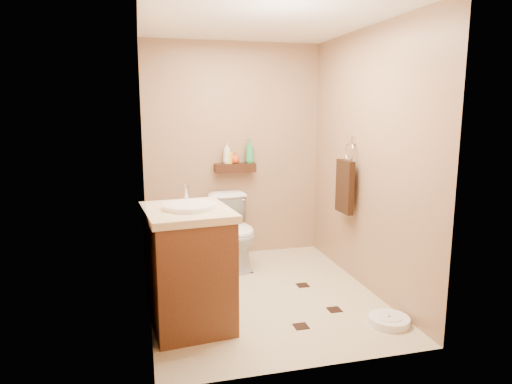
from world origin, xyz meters
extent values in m
plane|color=beige|center=(0.00, 0.00, 0.00)|extent=(2.50, 2.50, 0.00)
cube|color=#A17B5C|center=(0.00, 1.25, 1.20)|extent=(2.00, 0.04, 2.40)
cube|color=#A17B5C|center=(0.00, -1.25, 1.20)|extent=(2.00, 0.04, 2.40)
cube|color=#A17B5C|center=(-1.00, 0.00, 1.20)|extent=(0.04, 2.50, 2.40)
cube|color=#A17B5C|center=(1.00, 0.00, 1.20)|extent=(0.04, 2.50, 2.40)
cube|color=white|center=(0.00, 0.00, 2.40)|extent=(2.00, 2.50, 0.02)
cube|color=#3B1A10|center=(0.00, 1.17, 1.02)|extent=(0.46, 0.14, 0.10)
cube|color=black|center=(-0.38, -0.27, 0.00)|extent=(0.11, 0.11, 0.01)
cube|color=black|center=(0.43, 0.10, 0.00)|extent=(0.11, 0.11, 0.01)
cube|color=black|center=(0.13, -0.69, 0.00)|extent=(0.11, 0.11, 0.01)
cube|color=black|center=(-0.59, 0.52, 0.00)|extent=(0.11, 0.11, 0.01)
cube|color=black|center=(0.51, -0.48, 0.00)|extent=(0.11, 0.11, 0.01)
cube|color=black|center=(0.00, 0.60, 0.00)|extent=(0.11, 0.11, 0.01)
imported|color=white|center=(-0.08, 0.83, 0.38)|extent=(0.48, 0.77, 0.76)
cube|color=brown|center=(-0.70, -0.42, 0.44)|extent=(0.66, 0.78, 0.88)
cube|color=#F8E4B3|center=(-0.70, -0.42, 0.90)|extent=(0.71, 0.83, 0.06)
cylinder|color=white|center=(-0.68, -0.42, 0.94)|extent=(0.40, 0.40, 0.06)
cylinder|color=silver|center=(-0.68, -0.17, 1.01)|extent=(0.03, 0.03, 0.13)
cylinder|color=white|center=(0.82, -0.82, 0.03)|extent=(0.33, 0.33, 0.06)
cylinder|color=white|center=(0.82, -0.82, 0.06)|extent=(0.19, 0.19, 0.01)
cylinder|color=#175C5B|center=(-0.72, 0.66, 0.06)|extent=(0.11, 0.11, 0.12)
cylinder|color=white|center=(-0.72, 0.66, 0.28)|extent=(0.02, 0.02, 0.34)
sphere|color=white|center=(-0.72, 0.66, 0.44)|extent=(0.08, 0.08, 0.08)
cube|color=silver|center=(0.98, 0.25, 1.38)|extent=(0.03, 0.06, 0.08)
torus|color=silver|center=(0.95, 0.25, 1.26)|extent=(0.02, 0.19, 0.19)
cube|color=black|center=(0.91, 0.25, 0.92)|extent=(0.06, 0.30, 0.52)
cylinder|color=white|center=(-0.94, 0.65, 0.60)|extent=(0.11, 0.11, 0.11)
cylinder|color=silver|center=(-0.98, 0.65, 0.66)|extent=(0.04, 0.02, 0.02)
imported|color=silver|center=(-0.09, 1.17, 1.19)|extent=(0.10, 0.10, 0.24)
imported|color=yellow|center=(-0.07, 1.17, 1.16)|extent=(0.11, 0.11, 0.18)
imported|color=#CE4418|center=(0.00, 1.17, 1.13)|extent=(0.14, 0.14, 0.13)
imported|color=#319357|center=(0.17, 1.17, 1.20)|extent=(0.15, 0.15, 0.27)
camera|label=1|loc=(-1.03, -3.81, 1.68)|focal=32.00mm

